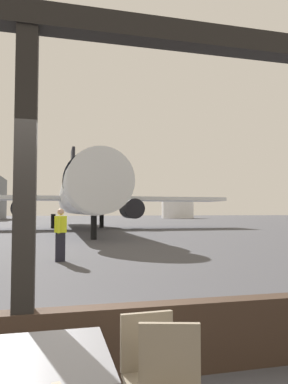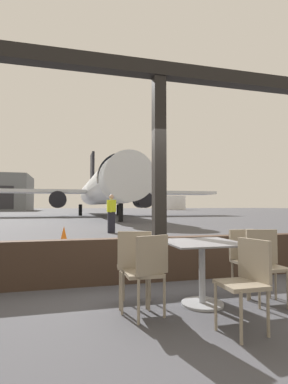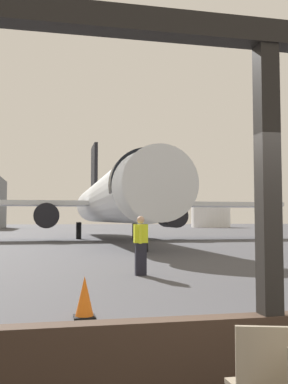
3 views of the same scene
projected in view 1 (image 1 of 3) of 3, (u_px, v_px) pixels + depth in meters
name	position (u px, v px, depth m)	size (l,w,h in m)	color
ground_plane	(52.00, 226.00, 42.09)	(220.00, 220.00, 0.00)	#424247
window_frame	(24.00, 252.00, 3.38)	(7.47, 0.24, 3.65)	#38281E
cafe_chair_window_left	(151.00, 367.00, 2.58)	(0.41, 0.41, 0.89)	gray
airplane	(80.00, 195.00, 33.99)	(29.61, 33.32, 10.05)	silver
ground_crew_worker	(60.00, 234.00, 11.93)	(0.40, 0.56, 1.74)	black
fuel_storage_tank	(178.00, 210.00, 90.57)	(8.01, 8.01, 4.28)	white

